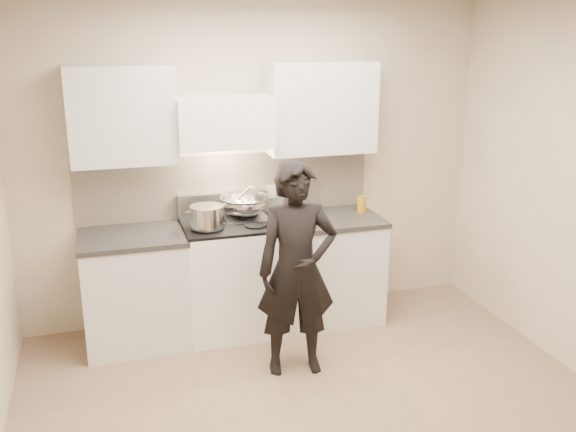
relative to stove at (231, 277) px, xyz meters
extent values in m
plane|color=#896D52|center=(0.30, -1.42, -0.47)|extent=(4.00, 4.00, 0.00)
cube|color=#C0B49C|center=(0.30, 0.33, 0.88)|extent=(4.00, 0.04, 2.70)
cube|color=#C0B49C|center=(0.30, -3.17, 0.88)|extent=(4.00, 0.04, 2.70)
cube|color=beige|center=(0.05, 0.31, 0.71)|extent=(2.50, 0.02, 0.53)
cube|color=#B1B1B1|center=(0.00, 0.28, 0.56)|extent=(0.76, 0.08, 0.20)
cube|color=white|center=(0.00, 0.13, 1.28)|extent=(0.76, 0.40, 0.40)
cylinder|color=#B3B3B3|center=(0.00, -0.05, 1.10)|extent=(0.66, 0.02, 0.02)
cube|color=silver|center=(0.83, 0.16, 1.35)|extent=(0.90, 0.33, 0.75)
cube|color=silver|center=(-0.78, 0.16, 1.35)|extent=(0.80, 0.33, 0.75)
cube|color=beige|center=(0.43, 0.30, 0.63)|extent=(0.08, 0.01, 0.12)
cube|color=white|center=(0.00, 0.00, -0.01)|extent=(0.76, 0.65, 0.92)
cube|color=black|center=(0.00, 0.00, 0.46)|extent=(0.76, 0.65, 0.02)
cube|color=#A9AAB4|center=(0.16, 0.12, 0.47)|extent=(0.36, 0.34, 0.01)
cylinder|color=#B3B3B3|center=(0.00, -0.29, 0.31)|extent=(0.62, 0.02, 0.02)
cylinder|color=black|center=(-0.18, -0.15, 0.48)|extent=(0.18, 0.18, 0.01)
cylinder|color=black|center=(0.18, -0.15, 0.48)|extent=(0.18, 0.18, 0.01)
cylinder|color=black|center=(-0.18, 0.15, 0.48)|extent=(0.18, 0.18, 0.01)
cylinder|color=black|center=(0.18, 0.15, 0.48)|extent=(0.18, 0.18, 0.01)
cube|color=silver|center=(0.83, 0.00, -0.03)|extent=(0.90, 0.65, 0.88)
cube|color=black|center=(0.83, 0.00, 0.43)|extent=(0.92, 0.67, 0.04)
cube|color=silver|center=(-0.78, 0.00, -0.03)|extent=(0.80, 0.65, 0.88)
cube|color=black|center=(-0.78, 0.00, 0.43)|extent=(0.82, 0.67, 0.04)
ellipsoid|color=#B3B3B3|center=(0.15, 0.11, 0.59)|extent=(0.39, 0.39, 0.21)
torus|color=#B3B3B3|center=(0.15, 0.11, 0.64)|extent=(0.41, 0.41, 0.02)
ellipsoid|color=silver|center=(0.15, 0.11, 0.58)|extent=(0.22, 0.22, 0.10)
cylinder|color=white|center=(0.10, -0.04, 0.71)|extent=(0.12, 0.27, 0.21)
cylinder|color=#B3B3B3|center=(-0.20, -0.11, 0.57)|extent=(0.35, 0.35, 0.17)
cube|color=#B3B3B3|center=(-0.35, -0.18, 0.64)|extent=(0.06, 0.05, 0.01)
cube|color=#B3B3B3|center=(-0.06, -0.05, 0.64)|extent=(0.06, 0.05, 0.01)
cylinder|color=#B1B1B1|center=(0.60, 0.25, 0.54)|extent=(0.14, 0.14, 0.20)
cylinder|color=black|center=(0.63, 0.24, 0.64)|extent=(0.02, 0.02, 0.34)
cylinder|color=white|center=(0.63, 0.26, 0.64)|extent=(0.02, 0.02, 0.34)
cylinder|color=#B1B1B1|center=(0.61, 0.28, 0.64)|extent=(0.02, 0.02, 0.34)
cylinder|color=black|center=(0.58, 0.27, 0.64)|extent=(0.02, 0.02, 0.34)
cylinder|color=#B1B1B1|center=(0.57, 0.25, 0.64)|extent=(0.02, 0.02, 0.34)
cylinder|color=white|center=(0.57, 0.23, 0.64)|extent=(0.02, 0.02, 0.34)
cylinder|color=black|center=(0.59, 0.21, 0.64)|extent=(0.02, 0.02, 0.34)
cylinder|color=#B1B1B1|center=(0.61, 0.22, 0.64)|extent=(0.02, 0.02, 0.34)
cylinder|color=orange|center=(0.72, 0.19, 0.48)|extent=(0.04, 0.04, 0.06)
cylinder|color=red|center=(0.72, 0.19, 0.52)|extent=(0.04, 0.04, 0.02)
cylinder|color=#A7760C|center=(1.19, 0.07, 0.51)|extent=(0.08, 0.08, 0.14)
imported|color=black|center=(0.33, -0.78, 0.32)|extent=(0.62, 0.45, 1.59)
camera|label=1|loc=(-0.97, -4.90, 2.02)|focal=40.00mm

